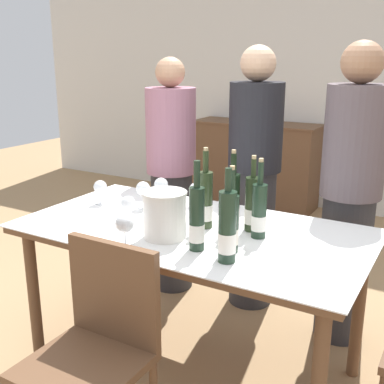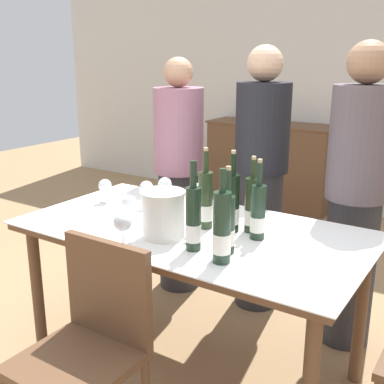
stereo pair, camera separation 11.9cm
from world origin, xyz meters
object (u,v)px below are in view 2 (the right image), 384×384
object	(u,v)px
ice_bucket	(163,213)
wine_glass_3	(105,187)
wine_bottle_2	(252,206)
sideboard_cabinet	(270,165)
wine_bottle_5	(193,220)
wine_bottle_1	(232,204)
wine_glass_1	(146,189)
wine_bottle_3	(227,225)
wine_bottle_4	(222,230)
wine_bottle_6	(205,201)
wine_glass_0	(129,204)
person_guest_left	(260,182)
wine_glass_4	(123,223)
person_guest_right	(355,200)
wine_glass_2	(165,185)
person_host	(179,178)
chair_near_front	(90,338)
wine_glass_5	(199,190)
wine_bottle_0	(258,213)
dining_table	(192,243)

from	to	relation	value
ice_bucket	wine_glass_3	size ratio (longest dim) A/B	1.61
ice_bucket	wine_bottle_2	world-z (taller)	wine_bottle_2
sideboard_cabinet	wine_bottle_5	size ratio (longest dim) A/B	3.48
wine_bottle_1	wine_glass_1	distance (m)	0.58
wine_bottle_3	wine_bottle_4	xyz separation A→B (m)	(0.03, -0.10, 0.02)
wine_bottle_6	wine_glass_0	bearing A→B (deg)	-160.71
person_guest_left	wine_bottle_1	bearing A→B (deg)	-74.53
wine_glass_4	person_guest_right	xyz separation A→B (m)	(0.74, 1.04, -0.04)
wine_bottle_5	wine_glass_1	distance (m)	0.65
wine_glass_2	person_guest_left	world-z (taller)	person_guest_left
wine_glass_1	person_host	world-z (taller)	person_host
wine_bottle_2	wine_glass_0	xyz separation A→B (m)	(-0.58, -0.20, -0.03)
wine_glass_2	chair_near_front	bearing A→B (deg)	-71.07
wine_bottle_4	wine_glass_2	world-z (taller)	wine_bottle_4
wine_bottle_5	person_guest_right	distance (m)	1.03
wine_glass_5	person_host	size ratio (longest dim) A/B	0.08
wine_bottle_2	wine_glass_0	world-z (taller)	wine_bottle_2
wine_bottle_0	person_guest_right	distance (m)	0.71
dining_table	wine_glass_2	bearing A→B (deg)	144.38
sideboard_cabinet	wine_glass_1	bearing A→B (deg)	-80.02
sideboard_cabinet	wine_glass_2	world-z (taller)	wine_glass_2
person_host	person_guest_right	bearing A→B (deg)	-2.09
chair_near_front	ice_bucket	bearing A→B (deg)	92.35
dining_table	wine_bottle_4	xyz separation A→B (m)	(0.32, -0.27, 0.22)
wine_glass_5	person_guest_left	xyz separation A→B (m)	(0.14, 0.49, -0.04)
wine_glass_1	wine_glass_5	bearing A→B (deg)	39.69
wine_bottle_4	wine_glass_0	bearing A→B (deg)	163.94
wine_bottle_3	person_guest_left	bearing A→B (deg)	107.62
wine_bottle_1	wine_bottle_6	size ratio (longest dim) A/B	0.99
wine_bottle_4	wine_bottle_6	world-z (taller)	wine_bottle_6
wine_bottle_6	person_host	distance (m)	0.96
sideboard_cabinet	wine_bottle_2	bearing A→B (deg)	-67.59
wine_glass_1	wine_glass_5	xyz separation A→B (m)	(0.22, 0.19, -0.02)
wine_glass_4	wine_bottle_5	bearing A→B (deg)	19.93
wine_bottle_1	person_guest_right	size ratio (longest dim) A/B	0.24
wine_bottle_2	wine_glass_3	bearing A→B (deg)	-178.07
dining_table	wine_bottle_0	size ratio (longest dim) A/B	4.56
wine_bottle_1	person_guest_right	bearing A→B (deg)	57.58
wine_bottle_4	wine_glass_2	distance (m)	0.84
wine_glass_2	wine_glass_5	distance (m)	0.20
wine_bottle_6	wine_bottle_1	bearing A→B (deg)	10.88
sideboard_cabinet	wine_glass_2	distance (m)	2.69
wine_glass_5	person_guest_right	xyz separation A→B (m)	(0.75, 0.38, -0.03)
dining_table	wine_bottle_4	bearing A→B (deg)	-40.41
person_guest_right	wine_bottle_4	bearing A→B (deg)	-105.33
person_guest_left	dining_table	bearing A→B (deg)	-88.44
chair_near_front	person_host	world-z (taller)	person_host
dining_table	wine_glass_1	world-z (taller)	wine_glass_1
chair_near_front	person_guest_right	xyz separation A→B (m)	(0.61, 1.39, 0.31)
wine_glass_1	person_guest_right	bearing A→B (deg)	30.11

